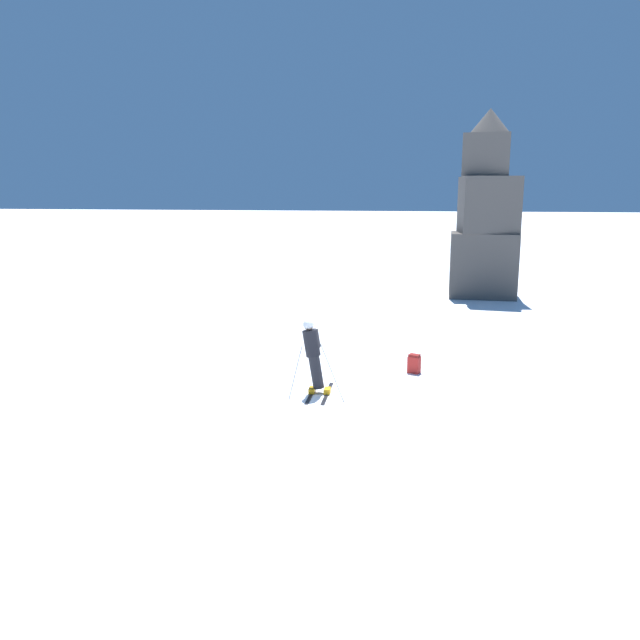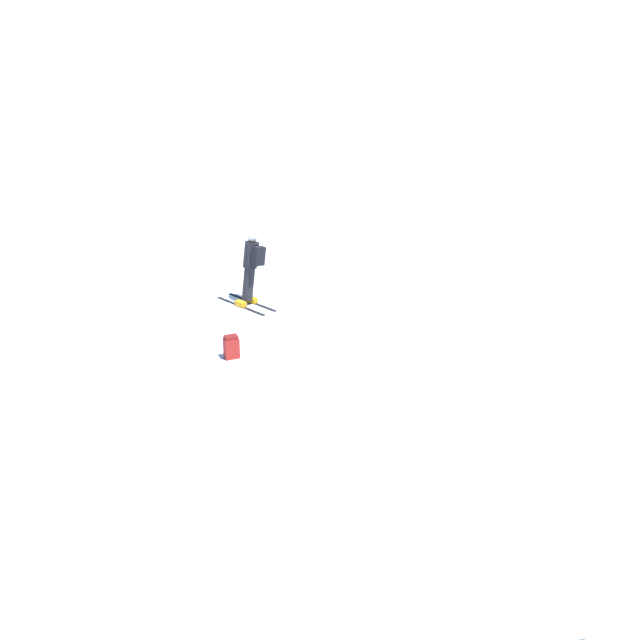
# 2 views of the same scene
# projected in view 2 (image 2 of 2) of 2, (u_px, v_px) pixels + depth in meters

# --- Properties ---
(ground_plane) EXTENTS (300.00, 300.00, 0.00)m
(ground_plane) POSITION_uv_depth(u_px,v_px,m) (232.00, 309.00, 21.10)
(ground_plane) COLOR white
(skier) EXTENTS (1.29, 1.70, 1.80)m
(skier) POSITION_uv_depth(u_px,v_px,m) (251.00, 264.00, 21.07)
(skier) COLOR black
(skier) RESTS_ON ground
(spare_backpack) EXTENTS (0.36, 0.31, 0.50)m
(spare_backpack) POSITION_uv_depth(u_px,v_px,m) (231.00, 347.00, 18.52)
(spare_backpack) COLOR #AD231E
(spare_backpack) RESTS_ON ground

